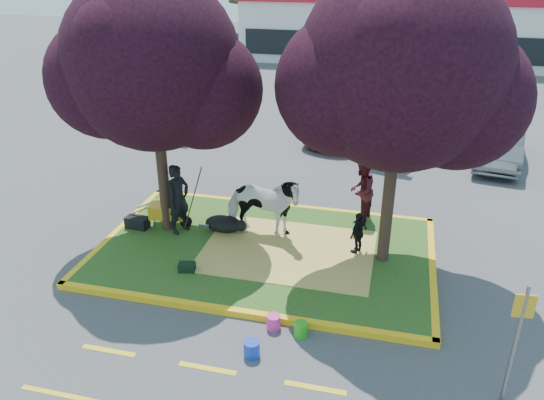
% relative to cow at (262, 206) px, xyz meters
% --- Properties ---
extents(ground, '(90.00, 90.00, 0.00)m').
position_rel_cow_xyz_m(ground, '(0.21, -0.60, -1.00)').
color(ground, '#424244').
rests_on(ground, ground).
extents(median_island, '(8.00, 5.00, 0.15)m').
position_rel_cow_xyz_m(median_island, '(0.21, -0.60, -0.93)').
color(median_island, '#234A17').
rests_on(median_island, ground).
extents(curb_near, '(8.30, 0.16, 0.15)m').
position_rel_cow_xyz_m(curb_near, '(0.21, -3.18, -0.93)').
color(curb_near, yellow).
rests_on(curb_near, ground).
extents(curb_far, '(8.30, 0.16, 0.15)m').
position_rel_cow_xyz_m(curb_far, '(0.21, 1.98, -0.93)').
color(curb_far, yellow).
rests_on(curb_far, ground).
extents(curb_left, '(0.16, 5.30, 0.15)m').
position_rel_cow_xyz_m(curb_left, '(-3.87, -0.60, -0.93)').
color(curb_left, yellow).
rests_on(curb_left, ground).
extents(curb_right, '(0.16, 5.30, 0.15)m').
position_rel_cow_xyz_m(curb_right, '(4.29, -0.60, -0.93)').
color(curb_right, yellow).
rests_on(curb_right, ground).
extents(straw_bedding, '(4.20, 3.00, 0.01)m').
position_rel_cow_xyz_m(straw_bedding, '(0.81, -0.60, -0.85)').
color(straw_bedding, '#DFCA5C').
rests_on(straw_bedding, median_island).
extents(tree_purple_left, '(5.06, 4.20, 6.51)m').
position_rel_cow_xyz_m(tree_purple_left, '(-2.57, -0.22, 3.36)').
color(tree_purple_left, black).
rests_on(tree_purple_left, median_island).
extents(tree_purple_right, '(5.30, 4.40, 6.82)m').
position_rel_cow_xyz_m(tree_purple_right, '(3.13, -0.42, 3.56)').
color(tree_purple_right, black).
rests_on(tree_purple_right, median_island).
extents(fire_lane_stripe_a, '(1.10, 0.12, 0.01)m').
position_rel_cow_xyz_m(fire_lane_stripe_a, '(-1.79, -4.80, -1.00)').
color(fire_lane_stripe_a, yellow).
rests_on(fire_lane_stripe_a, ground).
extents(fire_lane_stripe_b, '(1.10, 0.12, 0.01)m').
position_rel_cow_xyz_m(fire_lane_stripe_b, '(0.21, -4.80, -1.00)').
color(fire_lane_stripe_b, yellow).
rests_on(fire_lane_stripe_b, ground).
extents(fire_lane_stripe_c, '(1.10, 0.12, 0.01)m').
position_rel_cow_xyz_m(fire_lane_stripe_c, '(2.21, -4.80, -1.00)').
color(fire_lane_stripe_c, yellow).
rests_on(fire_lane_stripe_c, ground).
extents(retail_building, '(20.40, 8.40, 4.40)m').
position_rel_cow_xyz_m(retail_building, '(2.21, 27.39, 1.25)').
color(retail_building, silver).
rests_on(retail_building, ground).
extents(cow, '(2.03, 0.93, 1.71)m').
position_rel_cow_xyz_m(cow, '(0.00, 0.00, 0.00)').
color(cow, silver).
rests_on(cow, median_island).
extents(calf, '(1.10, 0.75, 0.44)m').
position_rel_cow_xyz_m(calf, '(-1.07, -0.00, -0.64)').
color(calf, black).
rests_on(calf, median_island).
extents(handler, '(0.68, 0.81, 1.87)m').
position_rel_cow_xyz_m(handler, '(-2.18, -0.26, 0.08)').
color(handler, black).
rests_on(handler, median_island).
extents(visitor_a, '(0.84, 0.98, 1.78)m').
position_rel_cow_xyz_m(visitor_a, '(2.37, 1.52, 0.04)').
color(visitor_a, '#40121B').
rests_on(visitor_a, median_island).
extents(visitor_b, '(0.54, 0.69, 1.09)m').
position_rel_cow_xyz_m(visitor_b, '(2.48, -0.26, -0.31)').
color(visitor_b, black).
rests_on(visitor_b, median_island).
extents(wheelbarrow, '(1.66, 0.69, 0.62)m').
position_rel_cow_xyz_m(wheelbarrow, '(-2.63, -0.02, -0.42)').
color(wheelbarrow, black).
rests_on(wheelbarrow, median_island).
extents(gear_bag_dark, '(0.64, 0.39, 0.31)m').
position_rel_cow_xyz_m(gear_bag_dark, '(-3.39, -0.36, -0.70)').
color(gear_bag_dark, black).
rests_on(gear_bag_dark, median_island).
extents(gear_bag_green, '(0.42, 0.31, 0.21)m').
position_rel_cow_xyz_m(gear_bag_green, '(-1.29, -2.04, -0.75)').
color(gear_bag_green, black).
rests_on(gear_bag_green, median_island).
extents(sign_post, '(0.33, 0.06, 2.33)m').
position_rel_cow_xyz_m(sign_post, '(5.33, -4.31, 0.42)').
color(sign_post, slate).
rests_on(sign_post, ground).
extents(bucket_green, '(0.29, 0.29, 0.30)m').
position_rel_cow_xyz_m(bucket_green, '(1.69, -3.48, -0.86)').
color(bucket_green, green).
rests_on(bucket_green, ground).
extents(bucket_pink, '(0.37, 0.37, 0.31)m').
position_rel_cow_xyz_m(bucket_pink, '(1.12, -3.40, -0.85)').
color(bucket_pink, '#E6338D').
rests_on(bucket_pink, ground).
extents(bucket_blue, '(0.36, 0.36, 0.33)m').
position_rel_cow_xyz_m(bucket_blue, '(0.91, -4.27, -0.84)').
color(bucket_blue, '#163AB7').
rests_on(bucket_blue, ground).
extents(car_black, '(1.85, 3.67, 1.20)m').
position_rel_cow_xyz_m(car_black, '(-5.52, 8.63, -0.41)').
color(car_black, black).
rests_on(car_black, ground).
extents(car_silver, '(1.93, 3.89, 1.22)m').
position_rel_cow_xyz_m(car_silver, '(-5.11, 8.43, -0.39)').
color(car_silver, '#A0A1A8').
rests_on(car_silver, ground).
extents(car_red, '(3.37, 5.12, 1.31)m').
position_rel_cow_xyz_m(car_red, '(1.10, 8.86, -0.35)').
color(car_red, maroon).
rests_on(car_red, ground).
extents(car_white, '(3.23, 5.41, 1.47)m').
position_rel_cow_xyz_m(car_white, '(3.30, 8.30, -0.27)').
color(car_white, white).
rests_on(car_white, ground).
extents(car_grey, '(2.15, 4.55, 1.44)m').
position_rel_cow_xyz_m(car_grey, '(6.73, 7.60, -0.28)').
color(car_grey, '#5A5D61').
rests_on(car_grey, ground).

